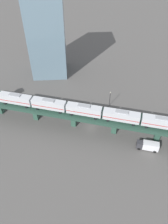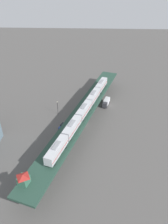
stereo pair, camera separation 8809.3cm
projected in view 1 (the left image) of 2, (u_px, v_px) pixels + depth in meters
ground_plane at (91, 128)px, 80.88m from camera, size 400.00×400.00×0.00m
elevated_viaduct at (92, 116)px, 76.63m from camera, size 35.30×90.35×7.27m
subway_train at (84, 110)px, 73.65m from camera, size 21.17×60.42×4.45m
street_car_blue at (84, 111)px, 86.46m from camera, size 3.51×4.75×1.89m
street_car_black at (62, 110)px, 86.81m from camera, size 2.28×4.55×1.89m
delivery_truck at (148, 146)px, 72.51m from camera, size 4.22×7.54×3.20m
street_lamp at (110, 98)px, 87.54m from camera, size 0.44×0.44×6.94m
office_tower at (47, 36)px, 97.77m from camera, size 16.00×16.00×36.00m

